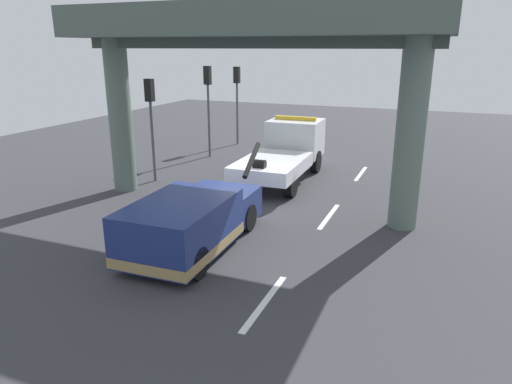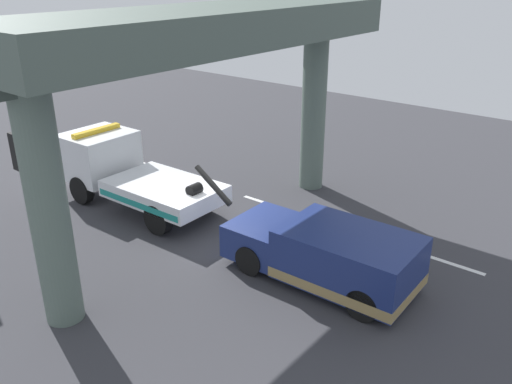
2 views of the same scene
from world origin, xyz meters
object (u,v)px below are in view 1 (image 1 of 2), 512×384
Objects in this scene: traffic_light_near at (151,108)px; traffic_light_mid at (237,88)px; towed_van_green at (191,223)px; traffic_light_far at (208,92)px; tow_truck_white at (286,150)px.

traffic_light_mid is (8.50, 0.00, 0.11)m from traffic_light_near.
traffic_light_far is (10.58, 4.96, 2.54)m from towed_van_green.
traffic_light_near is 0.93× the size of traffic_light_far.
traffic_light_far is at bearing 180.00° from traffic_light_mid.
traffic_light_far is at bearing 0.00° from traffic_light_near.
traffic_light_mid is at bearing 0.00° from traffic_light_near.
traffic_light_near is (5.58, 4.96, 2.32)m from towed_van_green.
traffic_light_far is at bearing 65.19° from tow_truck_white.
tow_truck_white is 8.31m from towed_van_green.
towed_van_green is 11.96m from traffic_light_far.
towed_van_green is 1.19× the size of traffic_light_mid.
tow_truck_white is at bearing 0.16° from towed_van_green.
traffic_light_mid is at bearing 19.42° from towed_van_green.
tow_truck_white is 5.95m from traffic_light_near.
traffic_light_far is (5.00, 0.00, 0.22)m from traffic_light_near.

